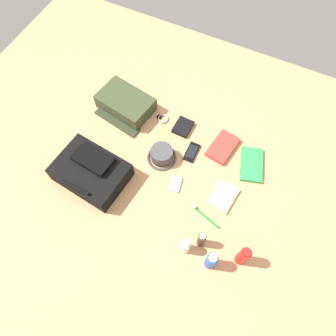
{
  "coord_description": "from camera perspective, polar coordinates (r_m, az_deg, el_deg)",
  "views": [
    {
      "loc": [
        -0.32,
        0.65,
        1.51
      ],
      "look_at": [
        0.0,
        0.0,
        0.04
      ],
      "focal_mm": 34.41,
      "sensor_mm": 36.0,
      "label": 1
    }
  ],
  "objects": [
    {
      "name": "bucket_hat",
      "position": [
        1.68,
        -1.13,
        2.34
      ],
      "size": [
        0.16,
        0.16,
        0.08
      ],
      "color": "#464646",
      "rests_on": "ground_plane"
    },
    {
      "name": "cell_phone",
      "position": [
        1.72,
        4.21,
        2.82
      ],
      "size": [
        0.06,
        0.12,
        0.01
      ],
      "color": "black",
      "rests_on": "ground_plane"
    },
    {
      "name": "toothpaste_tube",
      "position": [
        1.49,
        3.13,
        -13.64
      ],
      "size": [
        0.04,
        0.04,
        0.12
      ],
      "color": "white",
      "rests_on": "ground_plane"
    },
    {
      "name": "toothbrush",
      "position": [
        1.59,
        6.29,
        -8.27
      ],
      "size": [
        0.17,
        0.06,
        0.02
      ],
      "color": "#198C33",
      "rests_on": "ground_plane"
    },
    {
      "name": "sunscreen_spray",
      "position": [
        1.49,
        13.16,
        -14.96
      ],
      "size": [
        0.05,
        0.05,
        0.16
      ],
      "color": "red",
      "rests_on": "ground_plane"
    },
    {
      "name": "toiletry_pouch",
      "position": [
        1.86,
        -7.56,
        11.22
      ],
      "size": [
        0.33,
        0.28,
        0.09
      ],
      "color": "#384228",
      "rests_on": "ground_plane"
    },
    {
      "name": "deodorant_spray",
      "position": [
        1.47,
        7.67,
        -15.98
      ],
      "size": [
        0.05,
        0.05,
        0.14
      ],
      "color": "blue",
      "rests_on": "ground_plane"
    },
    {
      "name": "cologne_bottle",
      "position": [
        1.49,
        5.95,
        -12.5
      ],
      "size": [
        0.04,
        0.04,
        0.13
      ],
      "color": "#473319",
      "rests_on": "ground_plane"
    },
    {
      "name": "media_player",
      "position": [
        1.64,
        1.34,
        -2.84
      ],
      "size": [
        0.07,
        0.09,
        0.01
      ],
      "color": "#B7B7BC",
      "rests_on": "ground_plane"
    },
    {
      "name": "travel_guidebook",
      "position": [
        1.75,
        9.65,
        3.66
      ],
      "size": [
        0.14,
        0.2,
        0.03
      ],
      "color": "red",
      "rests_on": "ground_plane"
    },
    {
      "name": "wallet",
      "position": [
        1.8,
        2.69,
        7.27
      ],
      "size": [
        0.09,
        0.11,
        0.02
      ],
      "primitive_type": "cube",
      "rotation": [
        0.0,
        0.0,
        -0.03
      ],
      "color": "black",
      "rests_on": "ground_plane"
    },
    {
      "name": "ground_plane",
      "position": [
        1.68,
        -0.0,
        -0.79
      ],
      "size": [
        2.64,
        2.02,
        0.02
      ],
      "primitive_type": "cube",
      "color": "tan",
      "rests_on": "ground"
    },
    {
      "name": "notepad",
      "position": [
        1.63,
        9.74,
        -5.02
      ],
      "size": [
        0.13,
        0.16,
        0.02
      ],
      "primitive_type": "cube",
      "rotation": [
        0.0,
        0.0,
        -0.12
      ],
      "color": "beige",
      "rests_on": "ground_plane"
    },
    {
      "name": "backpack",
      "position": [
        1.65,
        -13.45,
        -0.59
      ],
      "size": [
        0.37,
        0.29,
        0.13
      ],
      "color": "black",
      "rests_on": "ground_plane"
    },
    {
      "name": "paperback_novel",
      "position": [
        1.73,
        14.57,
        0.58
      ],
      "size": [
        0.17,
        0.22,
        0.02
      ],
      "color": "#2D934C",
      "rests_on": "ground_plane"
    },
    {
      "name": "wristwatch",
      "position": [
        1.83,
        -0.95,
        8.78
      ],
      "size": [
        0.07,
        0.06,
        0.01
      ],
      "color": "#99999E",
      "rests_on": "ground_plane"
    }
  ]
}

